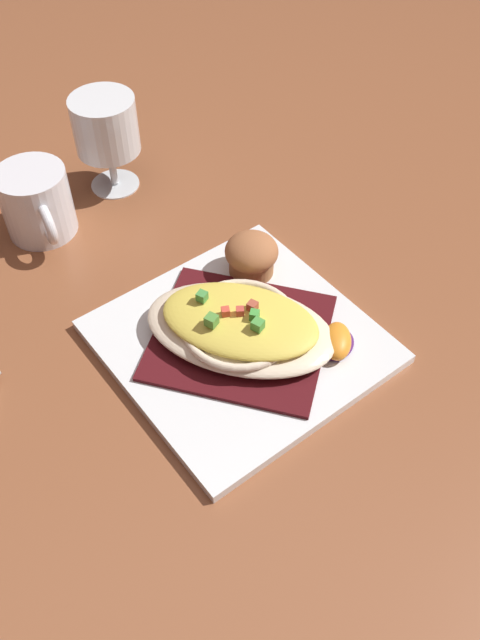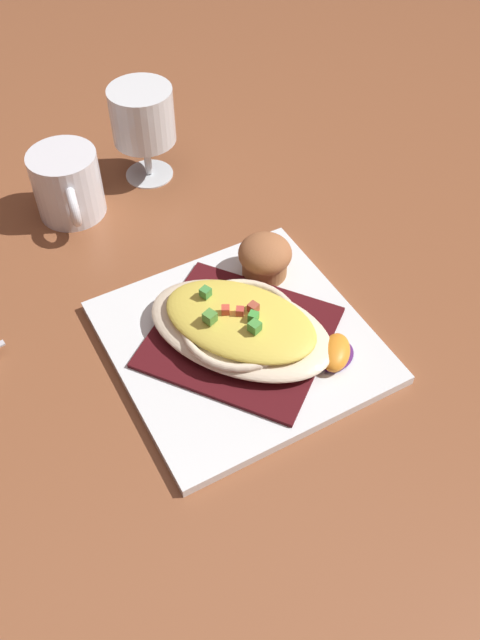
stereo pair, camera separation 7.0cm
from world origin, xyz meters
name	(u,v)px [view 2 (the right image)]	position (x,y,z in m)	size (l,w,h in m)	color
ground_plane	(240,345)	(0.00, 0.00, 0.00)	(2.60, 2.60, 0.00)	brown
square_plate	(240,342)	(0.00, 0.00, 0.01)	(0.27, 0.27, 0.01)	white
folded_napkin	(240,337)	(0.00, 0.00, 0.01)	(0.18, 0.17, 0.00)	#461014
gratin_dish	(240,325)	(0.00, 0.00, 0.03)	(0.23, 0.24, 0.05)	beige
muffin	(265,257)	(0.09, -0.06, 0.04)	(0.06, 0.06, 0.05)	#9E6439
orange_garnish	(335,353)	(-0.06, -0.09, 0.02)	(0.06, 0.06, 0.02)	#4B2063
coffee_mug	(68,188)	(0.28, 0.14, 0.04)	(0.12, 0.09, 0.09)	silver
stemmed_glass	(143,120)	(0.33, 0.03, 0.09)	(0.08, 0.08, 0.13)	white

